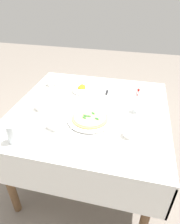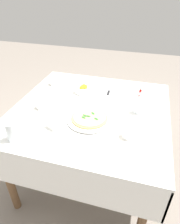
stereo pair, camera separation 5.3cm
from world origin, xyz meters
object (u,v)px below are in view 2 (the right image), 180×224
(water_glass_back_corner, at_px, (138,107))
(menu_card, at_px, (49,125))
(pizza, at_px, (90,118))
(coffee_cup_near_right, at_px, (41,105))
(coffee_cup_right_edge, at_px, (54,82))
(hot_sauce_bottle, at_px, (140,93))
(water_glass_near_left, at_px, (12,132))
(napkin_folded, at_px, (109,92))
(pizza_plate, at_px, (90,119))
(salt_shaker, at_px, (139,92))
(coffee_cup_left_edge, at_px, (128,134))
(dinner_knife, at_px, (109,90))
(citrus_bowl, at_px, (83,89))
(pepper_shaker, at_px, (141,95))

(water_glass_back_corner, distance_m, menu_card, 0.66)
(pizza, distance_m, coffee_cup_near_right, 0.41)
(coffee_cup_right_edge, relative_size, hot_sauce_bottle, 1.59)
(coffee_cup_right_edge, relative_size, water_glass_near_left, 1.06)
(hot_sauce_bottle, bearing_deg, coffee_cup_near_right, 119.47)
(pizza, distance_m, napkin_folded, 0.45)
(pizza_plate, relative_size, salt_shaker, 5.69)
(coffee_cup_left_edge, bearing_deg, dinner_knife, 22.38)
(citrus_bowl, height_order, hot_sauce_bottle, hot_sauce_bottle)
(citrus_bowl, bearing_deg, coffee_cup_near_right, 146.66)
(water_glass_back_corner, distance_m, water_glass_near_left, 0.90)
(pizza, height_order, coffee_cup_left_edge, coffee_cup_left_edge)
(dinner_knife, bearing_deg, coffee_cup_right_edge, 86.96)
(pizza, bearing_deg, napkin_folded, -6.57)
(coffee_cup_right_edge, bearing_deg, coffee_cup_near_right, -169.00)
(pizza_plate, distance_m, coffee_cup_near_right, 0.41)
(salt_shaker, bearing_deg, pepper_shaker, -160.35)
(pizza, bearing_deg, coffee_cup_right_edge, 46.57)
(dinner_knife, bearing_deg, citrus_bowl, 100.60)
(water_glass_near_left, bearing_deg, coffee_cup_right_edge, 5.49)
(hot_sauce_bottle, xyz_separation_m, menu_card, (-0.62, 0.55, -0.00))
(water_glass_near_left, bearing_deg, salt_shaker, -41.56)
(water_glass_back_corner, xyz_separation_m, hot_sauce_bottle, (0.25, 0.00, -0.01))
(napkin_folded, bearing_deg, pizza, 167.75)
(coffee_cup_left_edge, relative_size, salt_shaker, 2.35)
(napkin_folded, xyz_separation_m, dinner_knife, (0.00, 0.00, 0.01))
(coffee_cup_right_edge, distance_m, salt_shaker, 0.79)
(pizza_plate, height_order, napkin_folded, napkin_folded)
(coffee_cup_right_edge, bearing_deg, coffee_cup_left_edge, -126.59)
(water_glass_near_left, bearing_deg, pepper_shaker, -44.40)
(pizza_plate, height_order, coffee_cup_near_right, coffee_cup_near_right)
(water_glass_near_left, relative_size, hot_sauce_bottle, 1.51)
(pepper_shaker, bearing_deg, citrus_bowl, 93.36)
(coffee_cup_near_right, bearing_deg, citrus_bowl, -33.34)
(pizza_plate, height_order, pizza, pizza)
(coffee_cup_left_edge, distance_m, coffee_cup_right_edge, 0.95)
(coffee_cup_right_edge, bearing_deg, napkin_folded, -91.12)
(coffee_cup_right_edge, xyz_separation_m, dinner_knife, (-0.01, -0.53, -0.01))
(water_glass_back_corner, xyz_separation_m, dinner_knife, (0.25, 0.27, -0.02))
(dinner_knife, xyz_separation_m, menu_card, (-0.62, 0.28, 0.01))
(citrus_bowl, bearing_deg, pepper_shaker, -86.64)
(pizza_plate, distance_m, water_glass_near_left, 0.52)
(dinner_knife, bearing_deg, water_glass_back_corner, -134.82)
(dinner_knife, relative_size, hot_sauce_bottle, 2.36)
(coffee_cup_near_right, height_order, citrus_bowl, citrus_bowl)
(pizza, relative_size, napkin_folded, 1.11)
(dinner_knife, height_order, menu_card, menu_card)
(water_glass_back_corner, relative_size, water_glass_near_left, 0.84)
(hot_sauce_bottle, bearing_deg, dinner_knife, 91.35)
(citrus_bowl, bearing_deg, coffee_cup_left_edge, -138.18)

